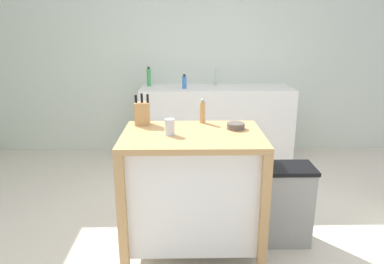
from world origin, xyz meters
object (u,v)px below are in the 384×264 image
Objects in this scene: trash_bin at (287,204)px; sink_faucet at (216,77)px; kitchen_island at (192,186)px; bottle_hand_soap at (184,82)px; bowl_ceramic_wide at (236,126)px; drinking_cup at (170,127)px; bottle_dish_soap at (149,77)px; pepper_grinder at (202,112)px; knife_block at (142,113)px.

sink_faucet reaches higher than trash_bin.
bottle_hand_soap is at bearing 91.89° from kitchen_island.
bowl_ceramic_wide is at bearing -90.50° from sink_faucet.
drinking_cup is 2.15m from bottle_dish_soap.
bottle_hand_soap is (-0.06, 1.88, 0.48)m from kitchen_island.
bottle_dish_soap is (-0.59, 1.79, 0.02)m from pepper_grinder.
bowl_ceramic_wide is 0.75× the size of bottle_hand_soap.
bowl_ceramic_wide is (0.70, -0.14, -0.07)m from knife_block.
pepper_grinder reaches higher than trash_bin.
trash_bin is (0.42, -0.03, -0.62)m from bowl_ceramic_wide.
sink_faucet is at bearing 69.23° from knife_block.
pepper_grinder reaches higher than kitchen_island.
kitchen_island is at bearing -32.84° from knife_block.
kitchen_island is 7.62× the size of bowl_ceramic_wide.
pepper_grinder is 0.97m from trash_bin.
drinking_cup reaches higher than kitchen_island.
knife_block reaches higher than bowl_ceramic_wide.
drinking_cup is 0.60× the size of pepper_grinder.
knife_block is at bearing -110.77° from sink_faucet.
bowl_ceramic_wide is 0.54× the size of bottle_dish_soap.
pepper_grinder is at bearing -97.87° from sink_faucet.
sink_faucet is at bearing 77.08° from drinking_cup.
pepper_grinder reaches higher than bowl_ceramic_wide.
drinking_cup is at bearing -92.87° from bottle_hand_soap.
bowl_ceramic_wide is 2.02m from sink_faucet.
kitchen_island is 8.74× the size of drinking_cup.
bottle_dish_soap is at bearing 99.36° from drinking_cup.
bottle_dish_soap reaches higher than bottle_hand_soap.
sink_faucet is 0.84m from bottle_dish_soap.
knife_block is at bearing 128.31° from drinking_cup.
bowl_ceramic_wide is 1.82m from bottle_hand_soap.
sink_faucet is (0.02, 2.02, 0.08)m from bowl_ceramic_wide.
sink_faucet is 0.91× the size of bottle_dish_soap.
bottle_hand_soap is (-0.40, -0.24, -0.03)m from sink_faucet.
bottle_dish_soap is (-0.84, -0.04, 0.00)m from sink_faucet.
bottle_dish_soap is at bearing 94.05° from knife_block.
drinking_cup is at bearing -51.69° from knife_block.
bowl_ceramic_wide is at bearing -37.62° from pepper_grinder.
pepper_grinder is at bearing 74.00° from kitchen_island.
bottle_hand_soap is at bearing 95.18° from pepper_grinder.
bottle_hand_soap is at bearing 79.15° from knife_block.
drinking_cup is at bearing -126.87° from pepper_grinder.
trash_bin is at bearing -8.80° from knife_block.
bottle_dish_soap reaches higher than pepper_grinder.
bottle_dish_soap is at bearing 108.18° from pepper_grinder.
kitchen_island is 4.12× the size of bottle_dish_soap.
knife_block is at bearing -174.47° from pepper_grinder.
kitchen_island is 2.20m from bottle_dish_soap.
bottle_dish_soap is (-0.44, 0.20, 0.03)m from bottle_hand_soap.
kitchen_island reaches higher than trash_bin.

